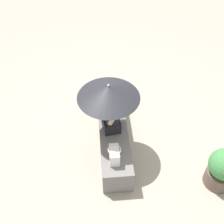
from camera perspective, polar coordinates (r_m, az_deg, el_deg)
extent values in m
plane|color=#9E9384|center=(5.24, 0.17, -6.05)|extent=(14.00, 14.00, 0.00)
cube|color=slate|center=(5.05, 0.17, -4.35)|extent=(2.12, 0.49, 0.48)
cube|color=black|center=(4.73, -0.18, -2.38)|extent=(0.38, 0.33, 0.22)
cube|color=black|center=(4.48, -0.19, 0.60)|extent=(0.35, 0.25, 0.48)
sphere|color=tan|center=(4.24, -0.20, 3.84)|extent=(0.20, 0.20, 0.20)
cylinder|color=tan|center=(4.33, 0.41, -1.00)|extent=(0.10, 0.21, 0.32)
cylinder|color=tan|center=(4.60, -0.76, 2.54)|extent=(0.10, 0.21, 0.32)
cylinder|color=#B7B7BC|center=(4.39, -0.67, 0.31)|extent=(0.02, 0.02, 1.02)
cone|color=black|center=(4.11, -0.72, 4.21)|extent=(0.97, 0.97, 0.22)
sphere|color=#B7B7BC|center=(4.03, -0.74, 5.52)|extent=(0.03, 0.03, 0.03)
cube|color=#335184|center=(5.10, 0.19, 2.76)|extent=(0.22, 0.16, 0.32)
torus|color=#335184|center=(4.98, 0.20, 4.21)|extent=(0.17, 0.17, 0.01)
cube|color=silver|center=(4.31, 0.48, -8.86)|extent=(0.27, 0.15, 0.25)
torus|color=silver|center=(4.19, 0.49, -7.77)|extent=(0.20, 0.20, 0.01)
cube|color=brown|center=(5.33, 0.14, 4.62)|extent=(0.24, 0.12, 0.25)
torus|color=brown|center=(5.24, 0.15, 5.79)|extent=(0.18, 0.18, 0.01)
cylinder|color=brown|center=(4.95, 21.16, -12.33)|extent=(0.46, 0.46, 0.31)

